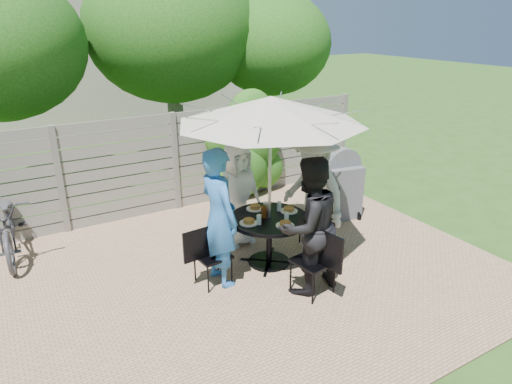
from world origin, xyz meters
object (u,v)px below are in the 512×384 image
patio_table (269,232)px  bicycle (9,224)px  plate_right (289,210)px  plate_back (255,208)px  umbrella (271,110)px  chair_front (313,274)px  syrup_jug (264,212)px  chair_back (233,223)px  glass_left (259,220)px  chair_right (318,230)px  bbq_grill (341,186)px  person_left (219,218)px  person_right (313,192)px  person_front (308,226)px  plate_front (285,224)px  glass_right (279,206)px  person_back (238,195)px  plate_left (249,222)px  coffee_cup (266,207)px  glass_front (287,217)px  chair_left (212,267)px

patio_table → bicycle: size_ratio=0.64×
plate_right → plate_back: bearing=140.0°
umbrella → chair_front: size_ratio=2.85×
umbrella → syrup_jug: 1.46m
chair_back → glass_left: size_ratio=6.95×
chair_right → bbq_grill: 1.29m
person_left → chair_front: bearing=-139.3°
person_right → person_front: bearing=-45.0°
plate_front → glass_right: size_ratio=1.86×
syrup_jug → bbq_grill: 2.20m
person_back → plate_right: size_ratio=6.41×
umbrella → glass_right: size_ratio=19.74×
glass_left → bicycle: 3.82m
plate_left → plate_front: bearing=-40.0°
glass_left → person_front: bearing=-65.3°
person_right → patio_table: bearing=-90.0°
person_right → bbq_grill: person_right is taller
plate_front → syrup_jug: syrup_jug is taller
plate_left → syrup_jug: syrup_jug is taller
person_front → plate_right: (0.29, 0.86, -0.15)m
chair_back → person_left: 1.44m
umbrella → plate_right: (0.36, 0.03, -1.52)m
person_left → coffee_cup: person_left is taller
person_back → plate_left: (-0.29, -0.86, -0.06)m
glass_front → person_left: bearing=169.5°
umbrella → person_front: (0.07, -0.83, -1.36)m
glass_left → chair_back: bearing=81.5°
chair_front → syrup_jug: size_ratio=6.07×
person_front → plate_left: (-0.43, 0.80, -0.15)m
coffee_cup → person_left: bearing=-161.7°
syrup_jug → person_left: bearing=-171.3°
chair_left → plate_left: chair_left is taller
plate_back → plate_left: size_ratio=1.00×
umbrella → syrup_jug: size_ratio=17.27×
person_back → chair_left: person_back is taller
glass_front → person_back: bearing=100.5°
chair_right → plate_left: bearing=-1.2°
glass_right → chair_back: bearing=111.9°
plate_right → coffee_cup: 0.34m
glass_left → chair_right: bearing=9.9°
chair_right → plate_back: chair_right is taller
person_left → plate_back: size_ratio=7.40×
plate_front → glass_left: 0.37m
syrup_jug → person_back: bearing=90.6°
plate_front → bbq_grill: (1.97, 1.13, -0.18)m
plate_right → bbq_grill: size_ratio=0.20×
glass_front → chair_left: bearing=171.3°
umbrella → glass_left: size_ratio=19.74×
plate_front → chair_right: bearing=25.5°
person_back → person_right: bearing=-45.0°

